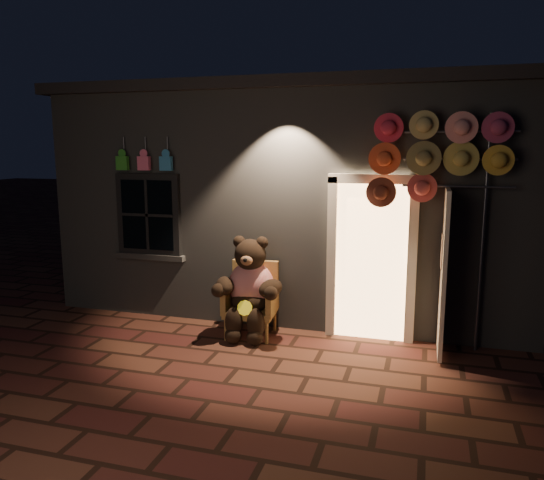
% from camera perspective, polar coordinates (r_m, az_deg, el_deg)
% --- Properties ---
extents(ground, '(60.00, 60.00, 0.00)m').
position_cam_1_polar(ground, '(6.34, -3.75, -13.60)').
color(ground, '#532E1F').
rests_on(ground, ground).
extents(shop_building, '(7.30, 5.95, 3.51)m').
position_cam_1_polar(shop_building, '(9.68, 4.33, 5.25)').
color(shop_building, slate).
rests_on(shop_building, ground).
extents(wicker_armchair, '(0.72, 0.66, 0.99)m').
position_cam_1_polar(wicker_armchair, '(7.26, -2.14, -6.33)').
color(wicker_armchair, '#AC8042').
rests_on(wicker_armchair, ground).
extents(teddy_bear, '(0.99, 0.80, 1.37)m').
position_cam_1_polar(teddy_bear, '(7.09, -2.43, -5.16)').
color(teddy_bear, red).
rests_on(teddy_bear, ground).
extents(hat_rack, '(1.70, 0.22, 2.95)m').
position_cam_1_polar(hat_rack, '(6.72, 17.20, 8.65)').
color(hat_rack, '#59595E').
rests_on(hat_rack, ground).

